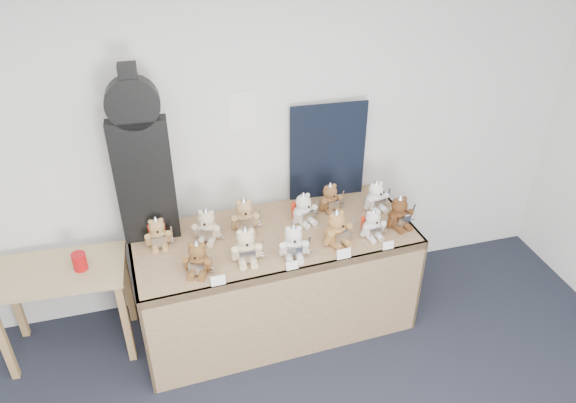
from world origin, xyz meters
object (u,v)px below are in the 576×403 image
object	(u,v)px
teddy_front_left	(246,247)
teddy_front_far_right	(373,225)
red_cup	(80,261)
teddy_back_left	(207,226)
teddy_back_right	(330,199)
teddy_back_end	(376,197)
teddy_back_centre_left	(245,216)
teddy_front_far_left	(198,259)
guitar_case	(142,159)
teddy_front_centre	(294,243)
teddy_back_far_left	(158,234)
side_table	(61,284)
teddy_back_centre_right	(304,210)
display_table	(278,261)
teddy_front_end	(399,213)
teddy_front_right	(337,229)

from	to	relation	value
teddy_front_left	teddy_front_far_right	world-z (taller)	teddy_front_left
red_cup	teddy_back_left	size ratio (longest dim) A/B	0.46
teddy_front_far_right	teddy_back_right	size ratio (longest dim) A/B	0.98
teddy_back_end	teddy_back_centre_left	bearing A→B (deg)	167.48
teddy_front_far_left	guitar_case	bearing A→B (deg)	138.42
guitar_case	teddy_front_centre	bearing A→B (deg)	-26.51
red_cup	teddy_front_left	world-z (taller)	teddy_front_left
teddy_back_centre_left	teddy_back_far_left	bearing A→B (deg)	-175.34
teddy_back_end	guitar_case	bearing A→B (deg)	164.25
teddy_back_left	teddy_back_end	size ratio (longest dim) A/B	1.06
side_table	teddy_back_end	xyz separation A→B (m)	(2.29, -0.00, 0.32)
guitar_case	teddy_back_centre_right	xyz separation A→B (m)	(1.07, -0.11, -0.50)
display_table	teddy_front_far_left	bearing A→B (deg)	-165.19
side_table	teddy_back_far_left	world-z (taller)	teddy_back_far_left
teddy_back_centre_right	teddy_front_end	bearing A→B (deg)	-40.67
side_table	teddy_front_far_left	world-z (taller)	teddy_front_far_left
teddy_front_far_left	teddy_front_left	bearing A→B (deg)	27.14
teddy_back_centre_right	teddy_back_right	xyz separation A→B (m)	(0.23, 0.10, -0.00)
teddy_front_end	teddy_back_left	world-z (taller)	same
teddy_back_right	teddy_back_end	bearing A→B (deg)	-24.25
red_cup	teddy_front_far_right	xyz separation A→B (m)	(1.98, -0.29, 0.13)
display_table	teddy_front_end	distance (m)	0.93
display_table	teddy_front_far_right	size ratio (longest dim) A/B	8.32
display_table	side_table	xyz separation A→B (m)	(-1.48, 0.21, -0.04)
teddy_front_far_left	teddy_front_left	distance (m)	0.32
teddy_back_centre_left	teddy_back_centre_right	size ratio (longest dim) A/B	1.07
guitar_case	teddy_back_far_left	world-z (taller)	guitar_case
teddy_front_far_right	teddy_back_centre_right	xyz separation A→B (m)	(-0.41, 0.29, 0.01)
side_table	teddy_front_end	size ratio (longest dim) A/B	3.34
teddy_back_centre_left	teddy_back_end	xyz separation A→B (m)	(1.00, 0.00, -0.01)
teddy_front_left	teddy_back_centre_right	world-z (taller)	teddy_front_left
side_table	guitar_case	bearing A→B (deg)	10.63
guitar_case	teddy_front_far_left	bearing A→B (deg)	-59.98
display_table	teddy_front_far_left	world-z (taller)	teddy_front_far_left
side_table	teddy_back_end	distance (m)	2.32
teddy_front_far_right	teddy_back_centre_left	bearing A→B (deg)	154.05
teddy_front_centre	teddy_back_end	xyz separation A→B (m)	(0.75, 0.39, -0.01)
teddy_back_left	teddy_back_centre_left	size ratio (longest dim) A/B	0.97
teddy_back_left	teddy_back_right	xyz separation A→B (m)	(0.94, 0.12, -0.01)
side_table	display_table	bearing A→B (deg)	-4.95
teddy_front_far_right	teddy_front_end	world-z (taller)	teddy_front_end
side_table	teddy_front_end	bearing A→B (deg)	-3.10
teddy_front_end	teddy_back_end	size ratio (longest dim) A/B	1.05
teddy_front_right	teddy_front_far_right	size ratio (longest dim) A/B	1.19
display_table	teddy_front_far_right	bearing A→B (deg)	-12.39
teddy_back_far_left	teddy_front_left	bearing A→B (deg)	-32.49
teddy_front_right	teddy_back_end	xyz separation A→B (m)	(0.43, 0.33, -0.01)
red_cup	teddy_front_end	bearing A→B (deg)	-5.83
teddy_front_far_right	teddy_back_left	size ratio (longest dim) A/B	0.89
teddy_back_centre_right	teddy_back_end	world-z (taller)	teddy_back_centre_right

